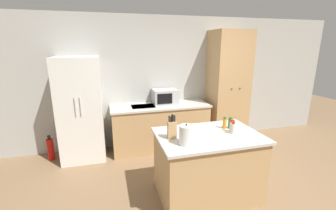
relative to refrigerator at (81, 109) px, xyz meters
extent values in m
plane|color=#846647|center=(1.93, -1.97, -0.92)|extent=(14.00, 14.00, 0.00)
cube|color=#B2B2AD|center=(1.93, 0.36, 0.38)|extent=(7.20, 0.06, 2.60)
cube|color=white|center=(0.00, 0.00, 0.00)|extent=(0.75, 0.67, 1.85)
cylinder|color=silver|center=(-0.04, -0.35, 0.15)|extent=(0.02, 0.02, 0.30)
cylinder|color=silver|center=(0.04, -0.35, 0.15)|extent=(0.02, 0.02, 0.30)
cube|color=tan|center=(1.46, 0.02, -0.49)|extent=(1.88, 0.63, 0.87)
cube|color=beige|center=(1.46, 0.02, -0.04)|extent=(1.92, 0.67, 0.03)
cube|color=#9EA0A3|center=(1.12, 0.02, -0.03)|extent=(0.44, 0.34, 0.01)
cube|color=tan|center=(2.91, 0.03, 0.24)|extent=(0.75, 0.61, 2.33)
sphere|color=black|center=(2.82, -0.29, 0.29)|extent=(0.02, 0.02, 0.02)
sphere|color=black|center=(3.00, -0.29, 0.29)|extent=(0.02, 0.02, 0.02)
cube|color=tan|center=(1.72, -1.63, -0.49)|extent=(1.29, 0.85, 0.87)
cube|color=beige|center=(1.72, -1.63, -0.03)|extent=(1.35, 0.91, 0.03)
cube|color=#B2B5B7|center=(1.59, 0.12, 0.12)|extent=(0.49, 0.39, 0.29)
cube|color=black|center=(1.53, -0.08, 0.12)|extent=(0.29, 0.01, 0.20)
cube|color=tan|center=(1.22, -1.62, 0.09)|extent=(0.11, 0.06, 0.22)
cylinder|color=black|center=(1.18, -1.62, 0.24)|extent=(0.02, 0.02, 0.08)
cylinder|color=black|center=(1.20, -1.63, 0.24)|extent=(0.02, 0.02, 0.07)
cylinder|color=black|center=(1.22, -1.62, 0.25)|extent=(0.02, 0.02, 0.10)
cylinder|color=black|center=(1.24, -1.62, 0.24)|extent=(0.02, 0.02, 0.09)
cylinder|color=black|center=(1.25, -1.63, 0.24)|extent=(0.02, 0.02, 0.08)
cylinder|color=orange|center=(2.02, -1.48, 0.05)|extent=(0.05, 0.05, 0.14)
cylinder|color=#286628|center=(2.02, -1.48, 0.13)|extent=(0.04, 0.04, 0.03)
cylinder|color=beige|center=(2.03, -1.69, 0.05)|extent=(0.05, 0.05, 0.14)
cylinder|color=red|center=(2.03, -1.69, 0.13)|extent=(0.04, 0.04, 0.03)
cylinder|color=beige|center=(2.05, -1.62, 0.05)|extent=(0.05, 0.05, 0.14)
cylinder|color=red|center=(2.05, -1.62, 0.13)|extent=(0.03, 0.03, 0.03)
cylinder|color=#337033|center=(2.10, -1.50, 0.05)|extent=(0.06, 0.06, 0.13)
cylinder|color=#286628|center=(2.10, -1.50, 0.13)|extent=(0.05, 0.05, 0.03)
cylinder|color=gold|center=(2.19, -1.43, 0.02)|extent=(0.06, 0.06, 0.07)
cylinder|color=black|center=(2.19, -1.43, 0.06)|extent=(0.05, 0.05, 0.01)
cylinder|color=white|center=(1.33, -1.84, 0.10)|extent=(0.17, 0.17, 0.23)
sphere|color=#262628|center=(1.33, -1.84, 0.23)|extent=(0.02, 0.02, 0.02)
cylinder|color=red|center=(-0.59, 0.06, -0.73)|extent=(0.12, 0.12, 0.40)
cylinder|color=black|center=(-0.59, 0.06, -0.49)|extent=(0.05, 0.05, 0.07)
camera|label=1|loc=(0.49, -4.12, 1.10)|focal=24.00mm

